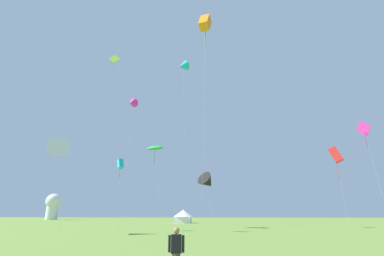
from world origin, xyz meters
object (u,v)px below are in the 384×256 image
kite_lime_diamond (114,61)px  festival_tent_right (183,216)px  kite_magenta_diamond (364,129)px  kite_cyan_box (120,164)px  person_spectator (176,255)px  kite_cyan_delta (183,66)px  kite_white_delta (57,152)px  kite_red_box (336,155)px  kite_magenta_delta (132,103)px  observatory_dome (53,205)px  kite_black_delta (208,182)px  kite_orange_box (205,23)px  kite_green_parafoil (155,148)px

kite_lime_diamond → festival_tent_right: 42.18m
kite_magenta_diamond → kite_cyan_box: 37.26m
person_spectator → kite_cyan_delta: bearing=98.3°
kite_lime_diamond → kite_magenta_diamond: bearing=-12.0°
kite_white_delta → kite_red_box: bearing=9.0°
kite_magenta_delta → kite_lime_diamond: kite_lime_diamond is taller
kite_red_box → kite_magenta_diamond: kite_magenta_diamond is taller
kite_cyan_box → observatory_dome: size_ratio=0.92×
kite_red_box → person_spectator: 31.91m
kite_magenta_delta → kite_magenta_diamond: kite_magenta_delta is taller
kite_black_delta → observatory_dome: 96.11m
kite_lime_diamond → festival_tent_right: (13.39, 21.32, -33.84)m
kite_magenta_delta → observatory_dome: (-57.63, 70.44, -15.17)m
kite_white_delta → kite_orange_box: bearing=-2.0°
kite_lime_diamond → kite_green_parafoil: (14.67, -16.03, -24.74)m
kite_white_delta → person_spectator: bearing=-47.9°
kite_cyan_delta → festival_tent_right: size_ratio=6.04×
kite_magenta_diamond → kite_lime_diamond: size_ratio=0.43×
kite_red_box → kite_cyan_box: (-29.33, 1.47, -0.32)m
kite_black_delta → observatory_dome: (-70.69, 65.10, -1.62)m
kite_black_delta → kite_magenta_diamond: 26.24m
kite_magenta_delta → kite_cyan_box: kite_magenta_delta is taller
kite_cyan_delta → observatory_dome: kite_cyan_delta is taller
festival_tent_right → kite_green_parafoil: bearing=-88.0°
kite_magenta_delta → kite_red_box: bearing=-13.3°
kite_cyan_box → kite_black_delta: bearing=42.5°
kite_cyan_delta → person_spectator: kite_cyan_delta is taller
festival_tent_right → kite_cyan_box: bearing=-96.7°
kite_magenta_delta → kite_white_delta: bearing=-109.6°
kite_black_delta → kite_cyan_delta: 22.55m
kite_red_box → kite_green_parafoil: (-23.85, -0.20, 1.46)m
kite_white_delta → festival_tent_right: 44.45m
kite_white_delta → kite_lime_diamond: kite_lime_diamond is taller
kite_cyan_box → kite_green_parafoil: size_ratio=0.88×
kite_magenta_delta → kite_orange_box: kite_orange_box is taller
kite_cyan_box → kite_red_box: bearing=-2.9°
person_spectator → festival_tent_right: 63.79m
kite_white_delta → kite_lime_diamond: size_ratio=0.30×
kite_green_parafoil → kite_magenta_delta: bearing=131.1°
kite_white_delta → kite_cyan_box: (5.50, 7.01, -0.37)m
kite_magenta_delta → kite_cyan_box: (0.98, -5.72, -12.02)m
kite_red_box → kite_cyan_delta: (-21.52, 9.66, 20.11)m
kite_lime_diamond → person_spectator: (22.19, -41.85, -34.83)m
kite_cyan_box → observatory_dome: 96.15m
kite_black_delta → kite_cyan_box: size_ratio=0.95×
kite_black_delta → person_spectator: (0.92, -38.55, -6.79)m
kite_magenta_diamond → kite_lime_diamond: kite_lime_diamond is taller
kite_white_delta → kite_cyan_box: bearing=51.9°
kite_magenta_delta → kite_cyan_box: size_ratio=2.24×
kite_red_box → observatory_dome: size_ratio=0.98×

